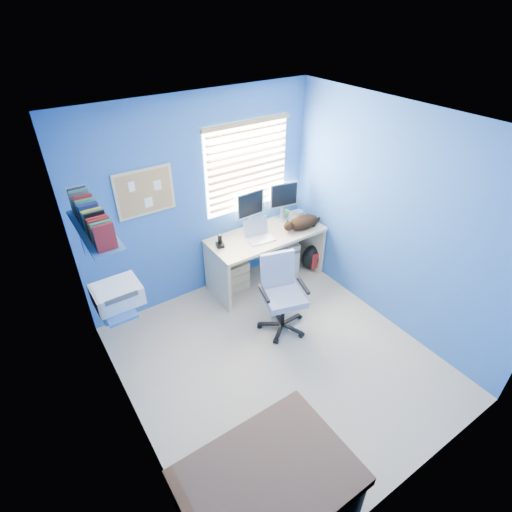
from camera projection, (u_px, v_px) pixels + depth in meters
floor at (278, 361)px, 4.32m from camera, size 3.00×3.20×0.00m
ceiling at (288, 128)px, 2.93m from camera, size 3.00×3.20×0.00m
wall_back at (201, 202)px, 4.73m from camera, size 3.00×0.01×2.50m
wall_front at (435, 389)px, 2.52m from camera, size 3.00×0.01×2.50m
wall_left at (119, 333)px, 2.93m from camera, size 0.01×3.20×2.50m
wall_right at (393, 222)px, 4.32m from camera, size 0.01×3.20×2.50m
desk at (266, 258)px, 5.31m from camera, size 1.52×0.65×0.74m
laptop at (260, 232)px, 4.94m from camera, size 0.36×0.30×0.22m
monitor_left at (249, 211)px, 5.06m from camera, size 0.40×0.14×0.54m
monitor_right at (283, 201)px, 5.28m from camera, size 0.42×0.19×0.54m
phone at (220, 240)px, 4.82m from camera, size 0.11×0.13×0.17m
mug at (285, 214)px, 5.45m from camera, size 0.10×0.09×0.10m
cd_spindle at (299, 213)px, 5.49m from camera, size 0.13×0.13×0.07m
cat at (303, 222)px, 5.20m from camera, size 0.46×0.24×0.16m
tower_pc at (286, 253)px, 5.67m from camera, size 0.24×0.46×0.45m
drawer_boxes at (233, 275)px, 5.28m from camera, size 0.35×0.28×0.41m
yellow_book at (286, 269)px, 5.53m from camera, size 0.03×0.17×0.24m
backpack at (312, 257)px, 5.65m from camera, size 0.37×0.31×0.38m
bed_corner at (268, 494)px, 2.92m from camera, size 1.16×0.82×0.56m
office_chair at (282, 303)px, 4.59m from camera, size 0.66×0.66×0.92m
window_blinds at (248, 167)px, 4.84m from camera, size 1.15×0.05×1.10m
corkboard at (145, 192)px, 4.24m from camera, size 0.64×0.02×0.52m
wall_shelves at (104, 259)px, 3.41m from camera, size 0.42×0.90×1.05m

